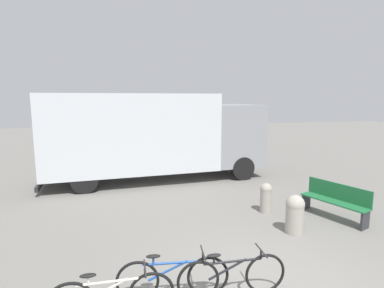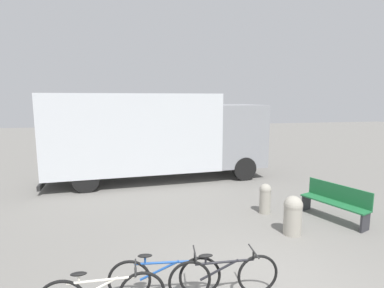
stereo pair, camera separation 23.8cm
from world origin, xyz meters
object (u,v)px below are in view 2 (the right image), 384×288
delivery_truck (156,133)px  bollard_far_bench (265,197)px  bollard_near_bench (293,214)px  park_bench (336,201)px  bicycle_far (224,276)px  bicycle_middle (165,277)px

delivery_truck → bollard_far_bench: size_ratio=10.11×
delivery_truck → bollard_near_bench: bearing=-67.6°
delivery_truck → bollard_far_bench: 4.97m
delivery_truck → park_bench: bearing=-53.0°
delivery_truck → bollard_near_bench: delivery_truck is taller
bollard_far_bench → bollard_near_bench: bearing=-87.1°
bicycle_far → bollard_near_bench: 2.83m
bicycle_middle → bollard_near_bench: bollard_near_bench is taller
bicycle_middle → bollard_far_bench: size_ratio=2.14×
delivery_truck → park_bench: (4.15, -4.77, -1.28)m
delivery_truck → bicycle_middle: delivery_truck is taller
bicycle_middle → bollard_near_bench: size_ratio=1.93×
delivery_truck → bicycle_middle: (-0.42, -6.98, -1.41)m
delivery_truck → park_bench: 6.45m
bollard_far_bench → delivery_truck: bearing=122.6°
delivery_truck → bicycle_far: (0.47, -7.14, -1.41)m
bicycle_far → bollard_near_bench: bollard_near_bench is taller
delivery_truck → bicycle_far: 7.29m
bicycle_middle → bollard_near_bench: bearing=33.8°
park_bench → bicycle_far: (-3.68, -2.36, -0.13)m
bicycle_middle → delivery_truck: bearing=92.2°
bicycle_far → bollard_far_bench: bearing=58.0°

